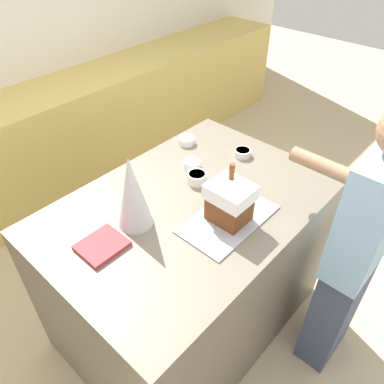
# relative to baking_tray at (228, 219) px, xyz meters

# --- Properties ---
(ground_plane) EXTENTS (12.00, 12.00, 0.00)m
(ground_plane) POSITION_rel_baking_tray_xyz_m (-0.03, 0.21, -0.96)
(ground_plane) COLOR #C6B28E
(back_cabinet_block) EXTENTS (6.00, 0.60, 0.92)m
(back_cabinet_block) POSITION_rel_baking_tray_xyz_m (-0.03, 1.98, -0.50)
(back_cabinet_block) COLOR #DBBC60
(back_cabinet_block) RESTS_ON ground_plane
(kitchen_island) EXTENTS (1.44, 0.99, 0.96)m
(kitchen_island) POSITION_rel_baking_tray_xyz_m (-0.03, 0.21, -0.48)
(kitchen_island) COLOR #6B6051
(kitchen_island) RESTS_ON ground_plane
(baking_tray) EXTENTS (0.47, 0.27, 0.01)m
(baking_tray) POSITION_rel_baking_tray_xyz_m (0.00, 0.00, 0.00)
(baking_tray) COLOR #9E9EA8
(baking_tray) RESTS_ON kitchen_island
(gingerbread_house) EXTENTS (0.17, 0.19, 0.27)m
(gingerbread_house) POSITION_rel_baking_tray_xyz_m (0.00, 0.00, 0.11)
(gingerbread_house) COLOR brown
(gingerbread_house) RESTS_ON baking_tray
(decorative_tree) EXTENTS (0.16, 0.16, 0.36)m
(decorative_tree) POSITION_rel_baking_tray_xyz_m (-0.30, 0.30, 0.18)
(decorative_tree) COLOR silver
(decorative_tree) RESTS_ON kitchen_island
(candy_bowl_far_right) EXTENTS (0.10, 0.10, 0.04)m
(candy_bowl_far_right) POSITION_rel_baking_tray_xyz_m (0.48, 0.27, 0.02)
(candy_bowl_far_right) COLOR silver
(candy_bowl_far_right) RESTS_ON kitchen_island
(candy_bowl_beside_tree) EXTENTS (0.10, 0.10, 0.05)m
(candy_bowl_beside_tree) POSITION_rel_baking_tray_xyz_m (0.12, 0.30, 0.03)
(candy_bowl_beside_tree) COLOR white
(candy_bowl_beside_tree) RESTS_ON kitchen_island
(candy_bowl_far_left) EXTENTS (0.09, 0.09, 0.04)m
(candy_bowl_far_left) POSITION_rel_baking_tray_xyz_m (0.20, 0.40, 0.02)
(candy_bowl_far_left) COLOR white
(candy_bowl_far_left) RESTS_ON kitchen_island
(candy_bowl_near_tray_left) EXTENTS (0.10, 0.10, 0.04)m
(candy_bowl_near_tray_left) POSITION_rel_baking_tray_xyz_m (0.36, 0.60, 0.02)
(candy_bowl_near_tray_left) COLOR white
(candy_bowl_near_tray_left) RESTS_ON kitchen_island
(cookbook) EXTENTS (0.19, 0.17, 0.02)m
(cookbook) POSITION_rel_baking_tray_xyz_m (-0.50, 0.29, 0.01)
(cookbook) COLOR #B23338
(cookbook) RESTS_ON kitchen_island
(person) EXTENTS (0.41, 0.52, 1.58)m
(person) POSITION_rel_baking_tray_xyz_m (0.34, -0.50, -0.15)
(person) COLOR #424C6B
(person) RESTS_ON ground_plane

